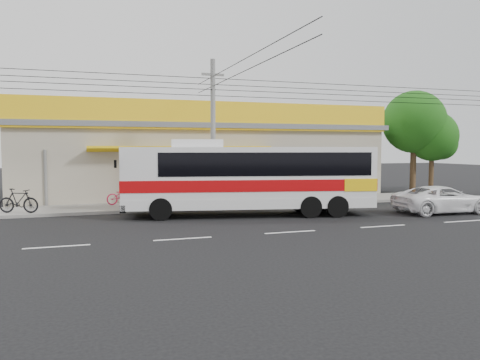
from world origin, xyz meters
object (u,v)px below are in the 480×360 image
object	(u,v)px
utility_pole	(213,86)
white_car	(442,199)
motorbike_red	(123,195)
motorbike_dark	(18,201)
tree_far	(416,124)
tree_near	(434,138)
coach_bus	(253,175)

from	to	relation	value
utility_pole	white_car	bearing A→B (deg)	-23.32
motorbike_red	motorbike_dark	distance (m)	5.08
motorbike_red	utility_pole	size ratio (longest dim) A/B	0.05
motorbike_dark	tree_far	size ratio (longest dim) A/B	0.27
motorbike_red	tree_far	distance (m)	19.64
tree_near	tree_far	size ratio (longest dim) A/B	0.80
motorbike_red	white_car	bearing A→B (deg)	-134.83
motorbike_red	tree_far	world-z (taller)	tree_far
motorbike_red	tree_far	size ratio (longest dim) A/B	0.26
coach_bus	motorbike_red	bearing A→B (deg)	149.47
motorbike_red	utility_pole	distance (m)	7.38
motorbike_red	white_car	distance (m)	15.87
white_car	utility_pole	size ratio (longest dim) A/B	0.14
motorbike_dark	tree_far	distance (m)	24.42
motorbike_dark	white_car	bearing A→B (deg)	-82.46
motorbike_red	motorbike_dark	bearing A→B (deg)	93.29
motorbike_red	tree_near	distance (m)	20.57
tree_far	white_car	bearing A→B (deg)	-121.58
white_car	tree_far	size ratio (longest dim) A/B	0.67
utility_pole	tree_near	world-z (taller)	utility_pole
motorbike_red	utility_pole	bearing A→B (deg)	-141.54
coach_bus	motorbike_red	size ratio (longest dim) A/B	6.55
coach_bus	tree_near	size ratio (longest dim) A/B	2.08
motorbike_dark	tree_near	world-z (taller)	tree_near
motorbike_red	white_car	size ratio (longest dim) A/B	0.38
coach_bus	tree_far	world-z (taller)	tree_far
motorbike_red	coach_bus	bearing A→B (deg)	-150.92
motorbike_dark	motorbike_red	bearing A→B (deg)	-45.45
tree_far	utility_pole	bearing A→B (deg)	-166.03
motorbike_dark	tree_near	bearing A→B (deg)	-61.46
white_car	utility_pole	xyz separation A→B (m)	(-10.07, 4.34, 5.45)
tree_near	tree_far	distance (m)	1.50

